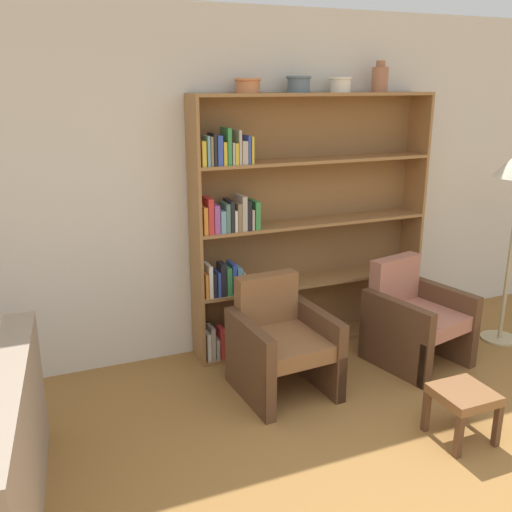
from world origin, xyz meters
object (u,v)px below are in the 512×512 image
(bookshelf, at_px, (291,228))
(vase_tall, at_px, (380,78))
(bowl_copper, at_px, (248,84))
(bowl_sage, at_px, (340,84))
(armchair_cushioned, at_px, (414,317))
(bowl_slate, at_px, (299,83))
(footstool, at_px, (463,399))
(armchair_leather, at_px, (281,342))

(bookshelf, distance_m, vase_tall, 1.41)
(bowl_copper, xyz_separation_m, bowl_sage, (0.79, -0.00, 0.00))
(armchair_cushioned, bearing_deg, vase_tall, -102.50)
(bowl_copper, xyz_separation_m, vase_tall, (1.16, 0.00, 0.05))
(bookshelf, distance_m, bowl_slate, 1.15)
(bowl_sage, bearing_deg, vase_tall, 0.00)
(bowl_slate, bearing_deg, footstool, -78.19)
(bowl_slate, xyz_separation_m, footstool, (0.35, -1.69, -1.90))
(bookshelf, relative_size, bowl_slate, 10.79)
(bookshelf, bearing_deg, vase_tall, -1.82)
(bowl_slate, relative_size, footstool, 0.57)
(bowl_sage, distance_m, armchair_leather, 2.09)
(bowl_sage, distance_m, armchair_cushioned, 1.96)
(armchair_cushioned, xyz_separation_m, footstool, (-0.39, -1.01, -0.10))
(footstool, bearing_deg, armchair_leather, 128.17)
(armchair_cushioned, bearing_deg, armchair_leather, -13.05)
(bookshelf, relative_size, armchair_leather, 2.56)
(bowl_copper, relative_size, vase_tall, 0.83)
(bowl_sage, height_order, vase_tall, vase_tall)
(armchair_leather, relative_size, armchair_cushioned, 1.00)
(bowl_sage, height_order, armchair_cushioned, bowl_sage)
(bookshelf, xyz_separation_m, armchair_leather, (-0.41, -0.70, -0.66))
(bowl_copper, distance_m, vase_tall, 1.16)
(bowl_copper, distance_m, footstool, 2.65)
(vase_tall, bearing_deg, bowl_sage, -180.00)
(vase_tall, distance_m, armchair_cushioned, 1.97)
(vase_tall, relative_size, armchair_cushioned, 0.30)
(vase_tall, xyz_separation_m, armchair_cushioned, (0.01, -0.68, -1.85))
(bowl_slate, relative_size, armchair_cushioned, 0.24)
(bowl_sage, relative_size, armchair_leather, 0.23)
(vase_tall, bearing_deg, armchair_leather, -150.24)
(footstool, bearing_deg, bowl_copper, 114.72)
(bookshelf, relative_size, bowl_sage, 11.37)
(bowl_copper, relative_size, footstool, 0.59)
(bowl_copper, bearing_deg, armchair_leather, -91.58)
(footstool, bearing_deg, bookshelf, 102.62)
(bookshelf, relative_size, footstool, 6.16)
(vase_tall, xyz_separation_m, footstool, (-0.39, -1.69, -1.94))
(bowl_sage, distance_m, footstool, 2.54)
(vase_tall, bearing_deg, bowl_copper, 180.00)
(bookshelf, xyz_separation_m, footstool, (0.38, -1.71, -0.75))
(bowl_sage, height_order, armchair_leather, bowl_sage)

